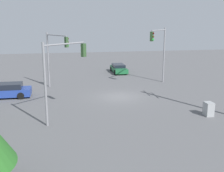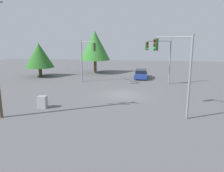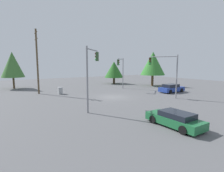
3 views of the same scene
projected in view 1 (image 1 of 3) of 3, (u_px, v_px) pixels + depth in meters
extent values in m
plane|color=#5B5B5E|center=(119.00, 97.00, 28.28)|extent=(80.00, 80.00, 0.00)
cube|color=#1E6638|center=(119.00, 69.00, 41.08)|extent=(4.57, 1.81, 0.61)
cube|color=black|center=(118.00, 66.00, 41.18)|extent=(2.52, 1.59, 0.42)
cylinder|color=black|center=(127.00, 72.00, 39.92)|extent=(0.64, 0.22, 0.64)
cylinder|color=black|center=(115.00, 72.00, 39.61)|extent=(0.64, 0.22, 0.64)
cylinder|color=black|center=(122.00, 69.00, 42.63)|extent=(0.64, 0.22, 0.64)
cylinder|color=black|center=(111.00, 69.00, 42.32)|extent=(0.64, 0.22, 0.64)
cube|color=#233D93|center=(6.00, 92.00, 27.88)|extent=(1.92, 4.78, 0.71)
cube|color=black|center=(8.00, 86.00, 27.78)|extent=(1.69, 2.63, 0.53)
cylinder|color=black|center=(21.00, 96.00, 27.32)|extent=(0.22, 0.68, 0.68)
cylinder|color=black|center=(23.00, 91.00, 29.07)|extent=(0.22, 0.68, 0.68)
cylinder|color=gray|center=(45.00, 85.00, 19.86)|extent=(0.18, 0.18, 6.08)
cylinder|color=gray|center=(65.00, 44.00, 20.71)|extent=(2.65, 3.07, 0.12)
cube|color=#2D4C28|center=(84.00, 50.00, 22.35)|extent=(0.43, 0.44, 1.05)
sphere|color=#360503|center=(82.00, 46.00, 22.38)|extent=(0.22, 0.22, 0.22)
sphere|color=#392605|center=(82.00, 50.00, 22.45)|extent=(0.22, 0.22, 0.22)
sphere|color=green|center=(82.00, 54.00, 22.53)|extent=(0.22, 0.22, 0.22)
cylinder|color=gray|center=(164.00, 55.00, 34.27)|extent=(0.18, 0.18, 6.65)
cylinder|color=gray|center=(159.00, 30.00, 32.11)|extent=(2.65, 2.59, 0.12)
cube|color=#2D4C28|center=(152.00, 36.00, 30.80)|extent=(0.44, 0.44, 1.05)
sphere|color=#360503|center=(153.00, 33.00, 30.63)|extent=(0.22, 0.22, 0.22)
sphere|color=#392605|center=(153.00, 37.00, 30.71)|extent=(0.22, 0.22, 0.22)
sphere|color=green|center=(153.00, 40.00, 30.79)|extent=(0.22, 0.22, 0.22)
cylinder|color=gray|center=(48.00, 60.00, 31.82)|extent=(0.18, 0.18, 6.21)
cylinder|color=gray|center=(56.00, 35.00, 29.79)|extent=(3.30, 2.14, 0.12)
cube|color=#2D4C28|center=(66.00, 42.00, 28.57)|extent=(0.44, 0.42, 1.05)
sphere|color=#360503|center=(68.00, 39.00, 28.61)|extent=(0.22, 0.22, 0.22)
sphere|color=#392605|center=(68.00, 42.00, 28.69)|extent=(0.22, 0.22, 0.22)
sphere|color=green|center=(68.00, 45.00, 28.77)|extent=(0.22, 0.22, 0.22)
cube|color=#9EA0A3|center=(209.00, 109.00, 22.58)|extent=(0.80, 0.63, 1.12)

